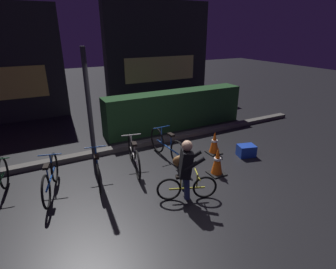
% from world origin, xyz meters
% --- Properties ---
extents(ground_plane, '(40.00, 40.00, 0.00)m').
position_xyz_m(ground_plane, '(0.00, 0.00, 0.00)').
color(ground_plane, black).
extents(sidewalk_curb, '(12.00, 0.24, 0.12)m').
position_xyz_m(sidewalk_curb, '(0.00, 2.20, 0.06)').
color(sidewalk_curb, '#56544F').
rests_on(sidewalk_curb, ground).
extents(hedge_row, '(4.80, 0.70, 1.24)m').
position_xyz_m(hedge_row, '(1.80, 3.10, 0.62)').
color(hedge_row, '#214723').
rests_on(hedge_row, ground).
extents(storefront_right, '(5.02, 0.54, 4.31)m').
position_xyz_m(storefront_right, '(3.19, 7.20, 2.14)').
color(storefront_right, '#262328').
rests_on(storefront_right, ground).
extents(street_post, '(0.10, 0.10, 2.81)m').
position_xyz_m(street_post, '(-1.35, 1.20, 1.41)').
color(street_post, '#2D2D33').
rests_on(street_post, ground).
extents(parked_bike_left_mid, '(0.52, 1.57, 0.74)m').
position_xyz_m(parked_bike_left_mid, '(-2.33, 0.87, 0.34)').
color(parked_bike_left_mid, black).
rests_on(parked_bike_left_mid, ground).
extents(parked_bike_center_left, '(0.46, 1.52, 0.71)m').
position_xyz_m(parked_bike_center_left, '(-1.38, 0.90, 0.32)').
color(parked_bike_center_left, black).
rests_on(parked_bike_center_left, ground).
extents(parked_bike_center_right, '(0.47, 1.63, 0.76)m').
position_xyz_m(parked_bike_center_right, '(-0.47, 1.06, 0.35)').
color(parked_bike_center_right, black).
rests_on(parked_bike_center_right, ground).
extents(parked_bike_right_mid, '(0.46, 1.73, 0.80)m').
position_xyz_m(parked_bike_right_mid, '(0.44, 1.10, 0.36)').
color(parked_bike_right_mid, black).
rests_on(parked_bike_right_mid, ground).
extents(traffic_cone_near, '(0.36, 0.36, 0.68)m').
position_xyz_m(traffic_cone_near, '(1.10, -0.10, 0.33)').
color(traffic_cone_near, black).
rests_on(traffic_cone_near, ground).
extents(traffic_cone_far, '(0.36, 0.36, 0.62)m').
position_xyz_m(traffic_cone_far, '(1.72, 0.84, 0.30)').
color(traffic_cone_far, black).
rests_on(traffic_cone_far, ground).
extents(blue_crate, '(0.51, 0.43, 0.30)m').
position_xyz_m(blue_crate, '(2.36, 0.30, 0.15)').
color(blue_crate, '#193DB7').
rests_on(blue_crate, ground).
extents(cyclist, '(1.12, 0.65, 1.25)m').
position_xyz_m(cyclist, '(-0.04, -0.58, 0.63)').
color(cyclist, black).
rests_on(cyclist, ground).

